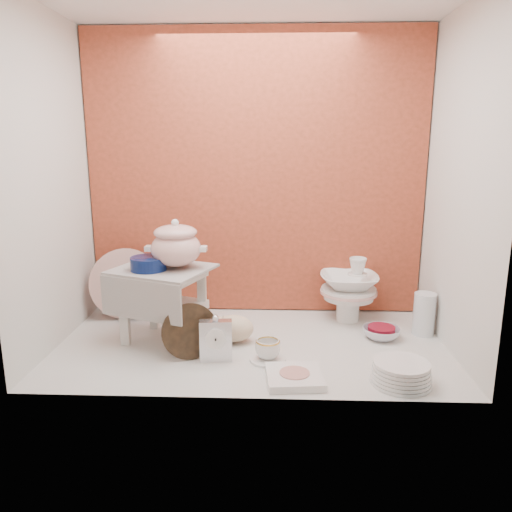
{
  "coord_description": "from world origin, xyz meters",
  "views": [
    {
      "loc": [
        0.11,
        -2.15,
        0.93
      ],
      "look_at": [
        0.02,
        0.02,
        0.42
      ],
      "focal_mm": 34.58,
      "sensor_mm": 36.0,
      "label": 1
    }
  ],
  "objects_px": {
    "soup_tureen": "(176,244)",
    "crystal_bowl": "(381,333)",
    "dinner_plate_stack": "(401,373)",
    "step_stool": "(164,305)",
    "porcelain_tower": "(349,289)",
    "blue_white_vase": "(135,295)",
    "floral_platter": "(126,283)",
    "plush_pig": "(234,328)",
    "mantel_clock": "(216,338)",
    "gold_rim_teacup": "(268,349)"
  },
  "relations": [
    {
      "from": "floral_platter",
      "to": "plush_pig",
      "type": "height_order",
      "value": "floral_platter"
    },
    {
      "from": "mantel_clock",
      "to": "dinner_plate_stack",
      "type": "relative_size",
      "value": 0.85
    },
    {
      "from": "soup_tureen",
      "to": "gold_rim_teacup",
      "type": "relative_size",
      "value": 2.49
    },
    {
      "from": "mantel_clock",
      "to": "crystal_bowl",
      "type": "distance_m",
      "value": 0.82
    },
    {
      "from": "plush_pig",
      "to": "soup_tureen",
      "type": "bearing_deg",
      "value": 160.28
    },
    {
      "from": "plush_pig",
      "to": "porcelain_tower",
      "type": "bearing_deg",
      "value": 12.39
    },
    {
      "from": "mantel_clock",
      "to": "crystal_bowl",
      "type": "xyz_separation_m",
      "value": [
        0.77,
        0.27,
        -0.07
      ]
    },
    {
      "from": "floral_platter",
      "to": "gold_rim_teacup",
      "type": "distance_m",
      "value": 0.94
    },
    {
      "from": "step_stool",
      "to": "floral_platter",
      "type": "height_order",
      "value": "floral_platter"
    },
    {
      "from": "gold_rim_teacup",
      "to": "plush_pig",
      "type": "bearing_deg",
      "value": 129.84
    },
    {
      "from": "plush_pig",
      "to": "gold_rim_teacup",
      "type": "relative_size",
      "value": 2.21
    },
    {
      "from": "floral_platter",
      "to": "porcelain_tower",
      "type": "height_order",
      "value": "floral_platter"
    },
    {
      "from": "soup_tureen",
      "to": "gold_rim_teacup",
      "type": "distance_m",
      "value": 0.63
    },
    {
      "from": "dinner_plate_stack",
      "to": "porcelain_tower",
      "type": "relative_size",
      "value": 0.69
    },
    {
      "from": "blue_white_vase",
      "to": "dinner_plate_stack",
      "type": "distance_m",
      "value": 1.45
    },
    {
      "from": "porcelain_tower",
      "to": "blue_white_vase",
      "type": "bearing_deg",
      "value": 178.38
    },
    {
      "from": "floral_platter",
      "to": "soup_tureen",
      "type": "bearing_deg",
      "value": -42.05
    },
    {
      "from": "crystal_bowl",
      "to": "porcelain_tower",
      "type": "bearing_deg",
      "value": 117.09
    },
    {
      "from": "dinner_plate_stack",
      "to": "crystal_bowl",
      "type": "height_order",
      "value": "dinner_plate_stack"
    },
    {
      "from": "mantel_clock",
      "to": "porcelain_tower",
      "type": "distance_m",
      "value": 0.83
    },
    {
      "from": "step_stool",
      "to": "gold_rim_teacup",
      "type": "distance_m",
      "value": 0.55
    },
    {
      "from": "crystal_bowl",
      "to": "step_stool",
      "type": "bearing_deg",
      "value": -176.76
    },
    {
      "from": "soup_tureen",
      "to": "plush_pig",
      "type": "bearing_deg",
      "value": -3.31
    },
    {
      "from": "soup_tureen",
      "to": "floral_platter",
      "type": "relative_size",
      "value": 0.72
    },
    {
      "from": "blue_white_vase",
      "to": "plush_pig",
      "type": "distance_m",
      "value": 0.67
    },
    {
      "from": "crystal_bowl",
      "to": "mantel_clock",
      "type": "bearing_deg",
      "value": -160.38
    },
    {
      "from": "blue_white_vase",
      "to": "porcelain_tower",
      "type": "bearing_deg",
      "value": -1.62
    },
    {
      "from": "blue_white_vase",
      "to": "mantel_clock",
      "type": "bearing_deg",
      "value": -47.65
    },
    {
      "from": "mantel_clock",
      "to": "dinner_plate_stack",
      "type": "distance_m",
      "value": 0.77
    },
    {
      "from": "floral_platter",
      "to": "porcelain_tower",
      "type": "distance_m",
      "value": 1.18
    },
    {
      "from": "soup_tureen",
      "to": "crystal_bowl",
      "type": "bearing_deg",
      "value": 3.29
    },
    {
      "from": "plush_pig",
      "to": "dinner_plate_stack",
      "type": "height_order",
      "value": "plush_pig"
    },
    {
      "from": "step_stool",
      "to": "dinner_plate_stack",
      "type": "xyz_separation_m",
      "value": [
        1.02,
        -0.39,
        -0.13
      ]
    },
    {
      "from": "gold_rim_teacup",
      "to": "crystal_bowl",
      "type": "height_order",
      "value": "gold_rim_teacup"
    },
    {
      "from": "blue_white_vase",
      "to": "crystal_bowl",
      "type": "distance_m",
      "value": 1.3
    },
    {
      "from": "plush_pig",
      "to": "porcelain_tower",
      "type": "relative_size",
      "value": 0.7
    },
    {
      "from": "step_stool",
      "to": "gold_rim_teacup",
      "type": "xyz_separation_m",
      "value": [
        0.49,
        -0.21,
        -0.12
      ]
    },
    {
      "from": "soup_tureen",
      "to": "porcelain_tower",
      "type": "relative_size",
      "value": 0.79
    },
    {
      "from": "step_stool",
      "to": "soup_tureen",
      "type": "height_order",
      "value": "soup_tureen"
    },
    {
      "from": "blue_white_vase",
      "to": "crystal_bowl",
      "type": "bearing_deg",
      "value": -12.43
    },
    {
      "from": "dinner_plate_stack",
      "to": "crystal_bowl",
      "type": "xyz_separation_m",
      "value": [
        0.02,
        0.45,
        -0.02
      ]
    },
    {
      "from": "porcelain_tower",
      "to": "dinner_plate_stack",
      "type": "bearing_deg",
      "value": -81.08
    },
    {
      "from": "floral_platter",
      "to": "dinner_plate_stack",
      "type": "bearing_deg",
      "value": -28.53
    },
    {
      "from": "step_stool",
      "to": "mantel_clock",
      "type": "bearing_deg",
      "value": -17.63
    },
    {
      "from": "blue_white_vase",
      "to": "mantel_clock",
      "type": "height_order",
      "value": "blue_white_vase"
    },
    {
      "from": "step_stool",
      "to": "plush_pig",
      "type": "height_order",
      "value": "step_stool"
    },
    {
      "from": "step_stool",
      "to": "plush_pig",
      "type": "xyz_separation_m",
      "value": [
        0.33,
        -0.01,
        -0.11
      ]
    },
    {
      "from": "soup_tureen",
      "to": "crystal_bowl",
      "type": "height_order",
      "value": "soup_tureen"
    },
    {
      "from": "gold_rim_teacup",
      "to": "dinner_plate_stack",
      "type": "height_order",
      "value": "gold_rim_teacup"
    },
    {
      "from": "gold_rim_teacup",
      "to": "dinner_plate_stack",
      "type": "relative_size",
      "value": 0.46
    }
  ]
}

